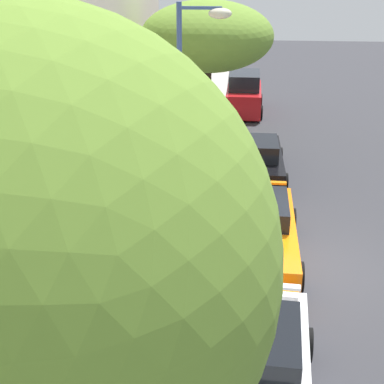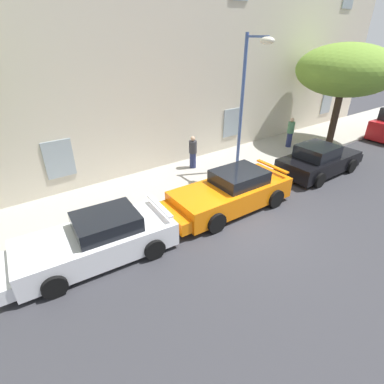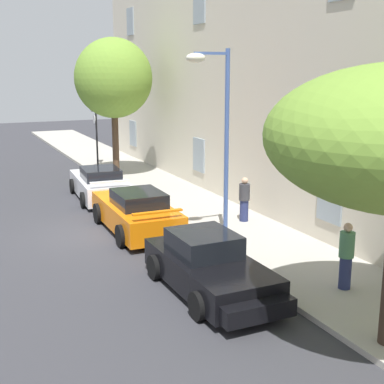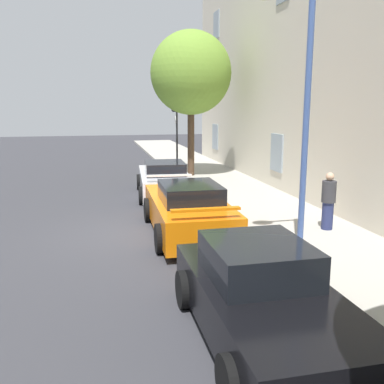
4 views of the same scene
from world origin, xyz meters
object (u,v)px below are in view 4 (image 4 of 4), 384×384
object	(u,v)px
sportscar_red_lead	(164,180)
sportscar_white_middle	(268,306)
street_lamp	(291,72)
sportscar_yellow_flank	(186,209)
pedestrian_admiring	(328,201)
tree_midblock	(191,73)
traffic_light	(175,120)

from	to	relation	value
sportscar_red_lead	sportscar_white_middle	xyz separation A→B (m)	(11.00, -0.22, 0.02)
sportscar_red_lead	street_lamp	bearing A→B (deg)	11.59
street_lamp	sportscar_yellow_flank	bearing A→B (deg)	-145.48
sportscar_red_lead	pedestrian_admiring	world-z (taller)	pedestrian_admiring
sportscar_yellow_flank	pedestrian_admiring	size ratio (longest dim) A/B	3.27
sportscar_yellow_flank	tree_midblock	size ratio (longest dim) A/B	0.76
sportscar_red_lead	sportscar_yellow_flank	size ratio (longest dim) A/B	0.97
pedestrian_admiring	tree_midblock	bearing A→B (deg)	-170.59
sportscar_yellow_flank	traffic_light	xyz separation A→B (m)	(-12.03, 1.94, 2.05)
sportscar_yellow_flank	sportscar_white_middle	bearing A→B (deg)	-0.42
tree_midblock	street_lamp	bearing A→B (deg)	-1.70
sportscar_white_middle	pedestrian_admiring	xyz separation A→B (m)	(-4.82, 3.75, 0.32)
sportscar_red_lead	pedestrian_admiring	bearing A→B (deg)	29.74
sportscar_white_middle	tree_midblock	xyz separation A→B (m)	(-14.63, 2.12, 4.31)
tree_midblock	street_lamp	world-z (taller)	tree_midblock
sportscar_white_middle	traffic_light	bearing A→B (deg)	173.68
sportscar_white_middle	street_lamp	size ratio (longest dim) A/B	0.79
sportscar_yellow_flank	tree_midblock	bearing A→B (deg)	166.64
tree_midblock	sportscar_yellow_flank	bearing A→B (deg)	-13.36
sportscar_yellow_flank	pedestrian_admiring	world-z (taller)	pedestrian_admiring
sportscar_red_lead	traffic_light	distance (m)	7.44
sportscar_red_lead	traffic_light	xyz separation A→B (m)	(-6.91, 1.77, 2.10)
sportscar_yellow_flank	tree_midblock	xyz separation A→B (m)	(-8.74, 2.08, 4.27)
tree_midblock	sportscar_red_lead	bearing A→B (deg)	-27.65
tree_midblock	pedestrian_admiring	xyz separation A→B (m)	(9.81, 1.63, -3.99)
sportscar_red_lead	sportscar_white_middle	size ratio (longest dim) A/B	1.09
sportscar_red_lead	street_lamp	distance (m)	8.58
tree_midblock	traffic_light	xyz separation A→B (m)	(-3.28, -0.13, -2.22)
sportscar_red_lead	tree_midblock	bearing A→B (deg)	152.35
sportscar_red_lead	sportscar_white_middle	distance (m)	11.00
sportscar_yellow_flank	street_lamp	bearing A→B (deg)	34.52
pedestrian_admiring	sportscar_yellow_flank	bearing A→B (deg)	-106.04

